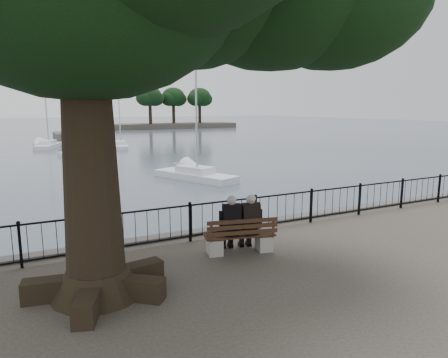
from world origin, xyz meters
TOP-DOWN VIEW (x-y plane):
  - harbor at (0.00, 3.00)m, footprint 260.00×260.00m
  - railing at (0.00, 2.50)m, footprint 22.06×0.06m
  - bench at (-0.23, 1.17)m, footprint 1.80×0.90m
  - person_left at (-0.43, 1.32)m, footprint 0.52×0.77m
  - person_right at (0.04, 1.21)m, footprint 0.52×0.77m
  - lion_monument at (2.00, 49.93)m, footprint 6.34×6.34m
  - sailboat_c at (4.81, 16.25)m, footprint 3.88×6.17m
  - sailboat_f at (-0.50, 31.74)m, footprint 3.10×5.25m
  - sailboat_g at (5.02, 39.00)m, footprint 2.32×5.34m
  - sailboat_h at (-2.29, 42.90)m, footprint 3.47×6.33m
  - far_shore at (25.54, 79.46)m, footprint 30.00×8.60m

SIDE VIEW (x-z plane):
  - sailboat_f at x=-0.50m, z-range -5.46..4.06m
  - sailboat_c at x=4.81m, z-range -6.31..4.94m
  - sailboat_g at x=5.02m, z-range -5.97..4.61m
  - sailboat_h at x=-2.29m, z-range -8.34..7.19m
  - harbor at x=0.00m, z-range -1.10..0.10m
  - bench at x=-0.23m, z-range -0.14..0.77m
  - railing at x=0.00m, z-range 0.06..1.06m
  - person_left at x=-0.43m, z-range -0.06..1.39m
  - person_right at x=0.04m, z-range -0.06..1.39m
  - lion_monument at x=2.00m, z-range -3.29..5.98m
  - far_shore at x=25.54m, z-range -1.59..7.59m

